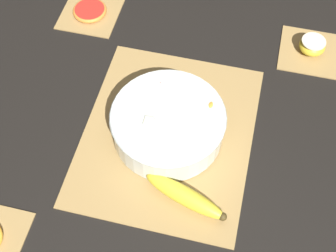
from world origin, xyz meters
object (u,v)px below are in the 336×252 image
(grapefruit_slice, at_px, (90,11))
(apple_half, at_px, (312,46))
(fruit_salad_bowl, at_px, (168,123))
(whole_banana, at_px, (185,196))

(grapefruit_slice, bearing_deg, apple_half, -90.00)
(grapefruit_slice, bearing_deg, fruit_salad_bowl, -137.77)
(fruit_salad_bowl, height_order, whole_banana, fruit_salad_bowl)
(whole_banana, xyz_separation_m, apple_half, (0.47, -0.22, -0.00))
(fruit_salad_bowl, height_order, apple_half, fruit_salad_bowl)
(whole_banana, bearing_deg, fruit_salad_bowl, 25.68)
(fruit_salad_bowl, xyz_separation_m, apple_half, (0.32, -0.29, -0.02))
(fruit_salad_bowl, distance_m, apple_half, 0.43)
(whole_banana, height_order, apple_half, whole_banana)
(apple_half, bearing_deg, whole_banana, 154.92)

